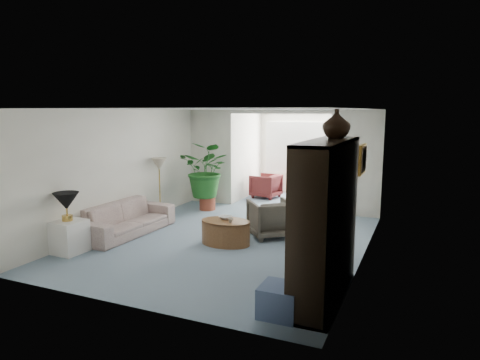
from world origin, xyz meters
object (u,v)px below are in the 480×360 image
at_px(table_lamp, 66,201).
at_px(coffee_cup, 231,220).
at_px(framed_picture, 363,159).
at_px(side_table_dark, 309,222).
at_px(end_table, 69,237).
at_px(floor_lamp, 159,164).
at_px(coffee_bowl, 225,218).
at_px(wingback_chair, 271,218).
at_px(sunroom_chair_blue, 317,189).
at_px(coffee_table, 226,232).
at_px(sofa, 127,219).
at_px(ottoman, 280,300).
at_px(plant_pot, 207,203).
at_px(entertainment_cabinet, 326,221).
at_px(sunroom_chair_maroon, 266,186).
at_px(cabinet_urn, 336,124).
at_px(sunroom_table, 298,185).

distance_m(table_lamp, coffee_cup, 2.89).
bearing_deg(framed_picture, side_table_dark, 137.07).
bearing_deg(table_lamp, end_table, 0.00).
distance_m(floor_lamp, coffee_bowl, 2.69).
height_order(wingback_chair, sunroom_chair_blue, sunroom_chair_blue).
xyz_separation_m(end_table, coffee_table, (2.32, 1.54, -0.06)).
height_order(sofa, floor_lamp, floor_lamp).
distance_m(ottoman, plant_pot, 5.80).
bearing_deg(coffee_table, framed_picture, 1.36).
xyz_separation_m(framed_picture, sunroom_chair_blue, (-1.73, 4.33, -1.33)).
bearing_deg(side_table_dark, coffee_bowl, -143.77).
relative_size(end_table, coffee_table, 0.61).
height_order(end_table, coffee_bowl, end_table).
bearing_deg(table_lamp, wingback_chair, 38.64).
bearing_deg(end_table, framed_picture, 18.66).
bearing_deg(sofa, entertainment_cabinet, -105.39).
distance_m(sofa, coffee_table, 2.13).
bearing_deg(table_lamp, ottoman, -10.36).
relative_size(end_table, sunroom_chair_maroon, 0.77).
relative_size(end_table, ottoman, 1.21).
xyz_separation_m(coffee_bowl, ottoman, (1.88, -2.40, -0.29)).
bearing_deg(wingback_chair, coffee_table, 13.76).
relative_size(framed_picture, sunroom_chair_maroon, 0.67).
bearing_deg(sofa, coffee_cup, -85.27).
distance_m(ottoman, sunroom_chair_blue, 6.78).
height_order(sofa, side_table_dark, sofa).
height_order(cabinet_urn, ottoman, cabinet_urn).
relative_size(floor_lamp, entertainment_cabinet, 0.17).
height_order(coffee_table, ottoman, coffee_table).
xyz_separation_m(sofa, plant_pot, (0.49, 2.55, -0.16)).
bearing_deg(sofa, cabinet_urn, -99.18).
xyz_separation_m(end_table, entertainment_cabinet, (4.51, -0.03, 0.76)).
bearing_deg(coffee_cup, framed_picture, 3.96).
distance_m(entertainment_cabinet, sunroom_table, 7.11).
relative_size(cabinet_urn, sunroom_chair_blue, 0.48).
xyz_separation_m(table_lamp, wingback_chair, (2.93, 2.34, -0.56)).
bearing_deg(ottoman, plant_pot, 126.56).
distance_m(coffee_bowl, wingback_chair, 0.96).
height_order(framed_picture, wingback_chair, framed_picture).
relative_size(wingback_chair, sunroom_chair_blue, 0.99).
xyz_separation_m(table_lamp, plant_pot, (0.69, 3.90, -0.77)).
xyz_separation_m(framed_picture, cabinet_urn, (-0.23, -1.13, 0.60)).
distance_m(sunroom_chair_blue, sunroom_chair_maroon, 1.50).
xyz_separation_m(floor_lamp, cabinet_urn, (4.52, -2.38, 1.05)).
bearing_deg(sofa, plant_pot, -8.44).
bearing_deg(framed_picture, sofa, -176.83).
xyz_separation_m(coffee_cup, ottoman, (1.68, -2.20, -0.30)).
height_order(coffee_bowl, sunroom_chair_blue, sunroom_chair_blue).
bearing_deg(coffee_cup, floor_lamp, 150.47).
distance_m(wingback_chair, sunroom_table, 4.39).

